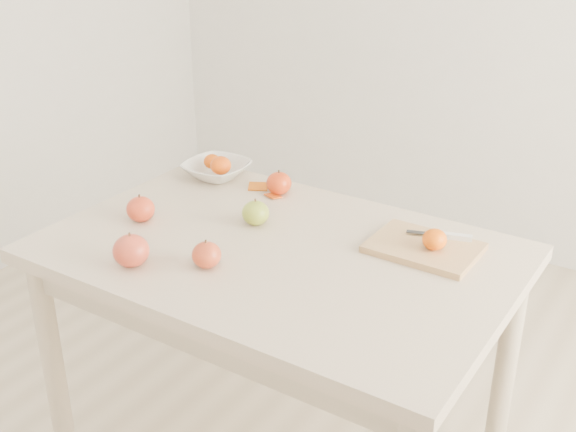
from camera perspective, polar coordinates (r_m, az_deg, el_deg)
The scene contains 14 objects.
table at distance 1.92m, azimuth -0.81°, elevation -5.10°, with size 1.20×0.80×0.75m.
cutting_board at distance 1.88m, azimuth 10.69°, elevation -2.48°, with size 0.27×0.20×0.02m, color tan.
board_tangerine at distance 1.85m, azimuth 11.51°, elevation -1.83°, with size 0.06×0.06×0.05m, color #E34E08.
fruit_bowl at distance 2.32m, azimuth -5.67°, elevation 3.66°, with size 0.20×0.20×0.05m, color white.
bowl_tangerine_near at distance 2.34m, azimuth -6.03°, elevation 4.32°, with size 0.05×0.05×0.05m, color #DB6707.
bowl_tangerine_far at distance 2.29m, azimuth -5.34°, elevation 4.01°, with size 0.07×0.07×0.06m, color #DF4107.
orange_peel_a at distance 2.23m, azimuth -2.37°, elevation 2.24°, with size 0.06×0.04×0.00m, color #CB5A0E.
orange_peel_b at distance 2.17m, azimuth -1.19°, elevation 1.54°, with size 0.04×0.04×0.00m, color #CA490E.
paring_knife at distance 1.92m, azimuth 12.83°, elevation -1.57°, with size 0.17×0.07×0.01m.
apple_green at distance 1.99m, azimuth -2.58°, elevation 0.24°, with size 0.08×0.08×0.07m, color #668712.
apple_red_e at distance 1.78m, azimuth -6.45°, elevation -3.07°, with size 0.07×0.07×0.07m, color maroon.
apple_red_a at distance 2.18m, azimuth -0.73°, elevation 2.60°, with size 0.08×0.08×0.07m, color #A71602.
apple_red_c at distance 1.81m, azimuth -12.30°, elevation -2.69°, with size 0.09×0.09×0.08m, color maroon.
apple_red_b at distance 2.05m, azimuth -11.57°, elevation 0.54°, with size 0.08×0.08×0.07m, color #9B1306.
Camera 1 is at (0.93, -1.38, 1.61)m, focal length 45.00 mm.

